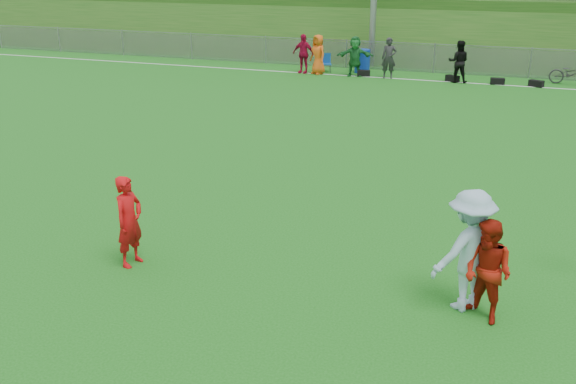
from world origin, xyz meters
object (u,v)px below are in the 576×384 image
at_px(player_red_left, 129,221).
at_px(recycling_bin, 362,61).
at_px(player_red_center, 488,272).
at_px(bicycle, 572,74).
at_px(player_blue, 469,251).

distance_m(player_red_left, recycling_bin, 19.78).
bearing_deg(player_red_center, bicycle, 119.55).
bearing_deg(bicycle, player_red_left, 170.67).
relative_size(player_red_center, recycling_bin, 1.50).
xyz_separation_m(player_blue, bicycle, (2.41, 19.34, -0.47)).
xyz_separation_m(player_red_left, player_blue, (5.40, 0.43, 0.14)).
height_order(player_red_center, recycling_bin, player_red_center).
bearing_deg(bicycle, player_red_center, -173.93).
xyz_separation_m(player_blue, recycling_bin, (-6.18, 19.34, -0.42)).
distance_m(player_red_left, bicycle, 21.26).
relative_size(recycling_bin, bicycle, 0.59).
bearing_deg(player_blue, player_red_center, 93.65).
xyz_separation_m(recycling_bin, bicycle, (8.60, 0.00, -0.05)).
height_order(player_red_center, bicycle, player_red_center).
bearing_deg(player_red_center, recycling_bin, 144.01).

